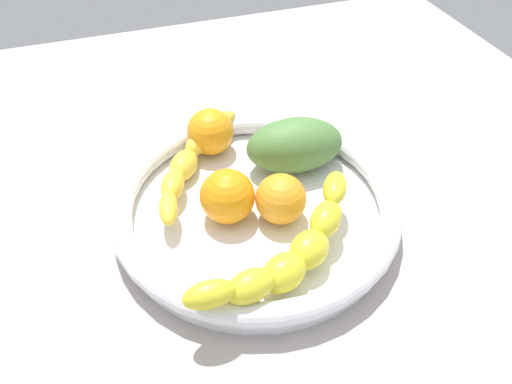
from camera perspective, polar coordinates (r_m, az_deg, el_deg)
name	(u,v)px	position (r cm, az deg, el deg)	size (l,w,h in cm)	color
kitchen_counter	(256,227)	(67.17, 0.00, -3.94)	(120.00, 120.00, 3.00)	#ADA59E
fruit_bowl	(256,206)	(64.46, 0.00, -1.62)	(36.04, 36.04, 4.48)	white
banana_draped_left	(188,163)	(68.69, -7.56, 3.22)	(15.20, 20.54, 4.08)	yellow
banana_draped_right	(291,252)	(55.56, 3.88, -6.67)	(23.39, 14.92, 5.47)	yellow
orange_front	(281,199)	(61.75, 2.77, -0.77)	(6.25, 6.25, 6.25)	orange
orange_mid_left	(227,195)	(61.88, -3.25, -0.37)	(6.75, 6.75, 6.75)	orange
orange_mid_right	(210,132)	(72.30, -5.12, 6.69)	(6.57, 6.57, 6.57)	orange
mango_green	(295,145)	(69.14, 4.31, 5.22)	(13.13, 7.74, 7.30)	#517E3D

